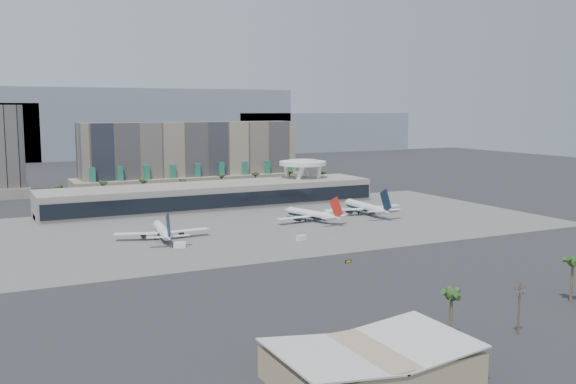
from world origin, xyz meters
name	(u,v)px	position (x,y,z in m)	size (l,w,h in m)	color
ground	(317,249)	(0.00, 0.00, 0.00)	(900.00, 900.00, 0.00)	#232326
apron_pad	(256,225)	(0.00, 55.00, 0.03)	(260.00, 130.00, 0.06)	#5B5B59
mountain_ridge	(118,128)	(27.88, 470.00, 29.89)	(680.00, 60.00, 70.00)	gray
hotel	(192,164)	(10.00, 174.41, 16.81)	(140.00, 30.00, 42.00)	gray
terminal	(212,195)	(0.00, 109.84, 6.52)	(170.00, 32.50, 14.50)	#A0988D
saucer_structure	(303,166)	(55.00, 116.00, 18.45)	(26.00, 26.00, 21.89)	white
palm_row	(203,179)	(7.00, 145.00, 10.50)	(157.80, 2.80, 13.10)	brown
hangar_left	(371,364)	(-45.00, -102.00, 3.20)	(36.65, 22.60, 7.55)	tan
utility_pole	(519,304)	(-2.00, -96.09, 7.14)	(3.20, 0.85, 12.00)	#4C3826
airliner_left	(163,231)	(-44.51, 42.21, 3.29)	(36.37, 37.66, 13.03)	white
airliner_centre	(311,214)	(25.56, 51.81, 3.20)	(34.53, 35.78, 12.69)	white
airliner_right	(365,207)	(57.26, 56.23, 3.64)	(40.62, 41.84, 14.44)	white
service_vehicle_a	(180,245)	(-43.17, 24.59, 1.08)	(4.41, 2.16, 2.16)	white
service_vehicle_b	(301,238)	(2.36, 16.60, 0.97)	(3.76, 2.15, 1.93)	silver
taxiway_sign	(348,261)	(-0.63, -22.20, 0.50)	(2.24, 0.48, 1.01)	black
near_palm_a	(451,301)	(-17.14, -91.23, 8.48)	(6.00, 6.00, 11.30)	brown
near_palm_b	(573,267)	(28.68, -84.35, 9.43)	(6.00, 6.00, 12.27)	brown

